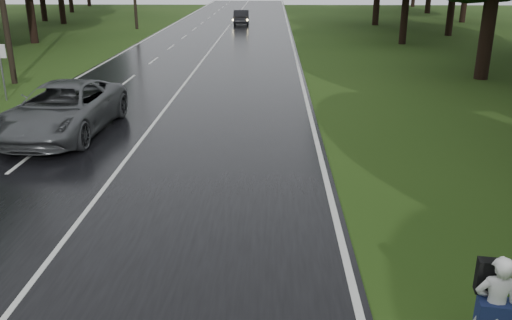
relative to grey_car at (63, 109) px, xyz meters
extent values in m
cube|color=black|center=(2.77, 9.34, -0.88)|extent=(12.00, 140.00, 0.04)
cube|color=silver|center=(2.77, 9.34, -0.85)|extent=(0.12, 140.00, 0.01)
imported|color=#4C4E51|center=(0.00, 0.00, 0.00)|extent=(3.10, 6.27, 1.71)
imported|color=black|center=(3.88, 38.15, -0.15)|extent=(1.68, 4.36, 1.42)
imported|color=silver|center=(10.32, -10.88, -0.07)|extent=(0.66, 0.48, 1.66)
cube|color=black|center=(10.28, -10.64, 0.30)|extent=(0.40, 0.25, 0.53)
camera|label=1|loc=(7.10, -17.49, 4.52)|focal=37.63mm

